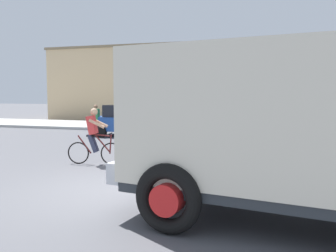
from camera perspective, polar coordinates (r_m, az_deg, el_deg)
ground_plane at (r=8.65m, az=-7.56°, el=-9.29°), size 120.00×120.00×0.00m
sidewalk_far at (r=21.80m, az=7.87°, el=-0.39°), size 80.00×5.00×0.16m
truck_foreground at (r=6.13m, az=18.82°, el=0.40°), size 5.73×3.44×2.90m
cyclist at (r=11.12m, az=-11.66°, el=-1.61°), size 1.71×0.55×1.72m
traffic_light_pole at (r=10.21m, az=-5.25°, el=4.65°), size 0.24×0.43×3.20m
car_red_near at (r=18.12m, az=-5.95°, el=0.86°), size 4.18×2.26×1.60m
pedestrian_near_kerb at (r=18.32m, az=-11.40°, el=0.93°), size 0.34×0.22×1.62m
building_corner_left at (r=31.60m, az=-6.53°, el=6.58°), size 11.85×6.64×5.97m
building_mid_block at (r=28.92m, az=16.55°, el=6.38°), size 7.59×6.97×5.80m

